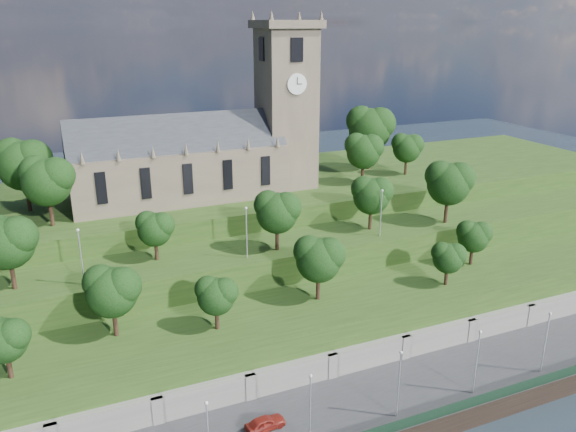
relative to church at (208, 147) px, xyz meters
name	(u,v)px	position (x,y,z in m)	size (l,w,h in m)	color
promenade	(312,423)	(-0.79, -39.98, -21.52)	(160.00, 12.00, 2.00)	#2D2D30
retaining_wall	(290,380)	(-0.79, -34.01, -20.02)	(160.00, 2.10, 5.00)	slate
embankment_lower	(270,342)	(-0.79, -27.98, -18.52)	(160.00, 12.00, 8.00)	#233E14
embankment_upper	(241,290)	(-0.79, -16.98, -16.52)	(160.00, 10.00, 12.00)	#233E14
hilltop	(201,230)	(-0.79, 4.02, -15.02)	(160.00, 32.00, 15.00)	#233E14
church	(208,147)	(0.00, 0.00, 0.00)	(38.60, 12.35, 27.60)	brown
trees_lower	(263,274)	(-1.44, -27.49, -9.48)	(64.52, 8.97, 8.37)	black
trees_upper	(288,205)	(5.75, -18.11, -4.69)	(66.45, 8.38, 9.56)	black
trees_hilltop	(212,152)	(0.46, -0.47, -0.69)	(78.70, 17.10, 11.65)	black
lamp_posts_promenade	(310,404)	(-2.79, -43.48, -15.99)	(60.36, 0.36, 7.85)	#B2B2B7
lamp_posts_upper	(246,228)	(-0.79, -19.98, -6.46)	(40.36, 0.36, 6.94)	#B2B2B7
car_left	(265,423)	(-6.06, -39.91, -19.80)	(1.70, 4.22, 1.44)	maroon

